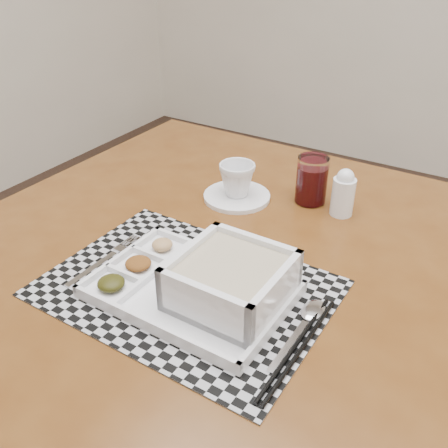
% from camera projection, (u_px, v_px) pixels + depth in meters
% --- Properties ---
extents(dining_table, '(1.11, 1.11, 0.82)m').
position_uv_depth(dining_table, '(227.00, 294.00, 0.97)').
color(dining_table, '#502A0E').
rests_on(dining_table, ground).
extents(placemat, '(0.48, 0.35, 0.00)m').
position_uv_depth(placemat, '(187.00, 288.00, 0.85)').
color(placemat, '#A1A2A9').
rests_on(placemat, dining_table).
extents(serving_tray, '(0.32, 0.22, 0.09)m').
position_uv_depth(serving_tray, '(217.00, 285.00, 0.80)').
color(serving_tray, white).
rests_on(serving_tray, placemat).
extents(fork, '(0.02, 0.19, 0.00)m').
position_uv_depth(fork, '(106.00, 259.00, 0.92)').
color(fork, silver).
rests_on(fork, placemat).
extents(spoon, '(0.04, 0.18, 0.01)m').
position_uv_depth(spoon, '(310.00, 315.00, 0.78)').
color(spoon, silver).
rests_on(spoon, placemat).
extents(chopsticks, '(0.02, 0.24, 0.01)m').
position_uv_depth(chopsticks, '(298.00, 347.00, 0.72)').
color(chopsticks, black).
rests_on(chopsticks, placemat).
extents(saucer, '(0.15, 0.15, 0.01)m').
position_uv_depth(saucer, '(237.00, 196.00, 1.12)').
color(saucer, white).
rests_on(saucer, dining_table).
extents(cup, '(0.08, 0.08, 0.07)m').
position_uv_depth(cup, '(237.00, 180.00, 1.10)').
color(cup, white).
rests_on(cup, saucer).
extents(juice_glass, '(0.07, 0.07, 0.11)m').
position_uv_depth(juice_glass, '(312.00, 182.00, 1.09)').
color(juice_glass, white).
rests_on(juice_glass, dining_table).
extents(creamer_bottle, '(0.05, 0.05, 0.10)m').
position_uv_depth(creamer_bottle, '(343.00, 193.00, 1.04)').
color(creamer_bottle, white).
rests_on(creamer_bottle, dining_table).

